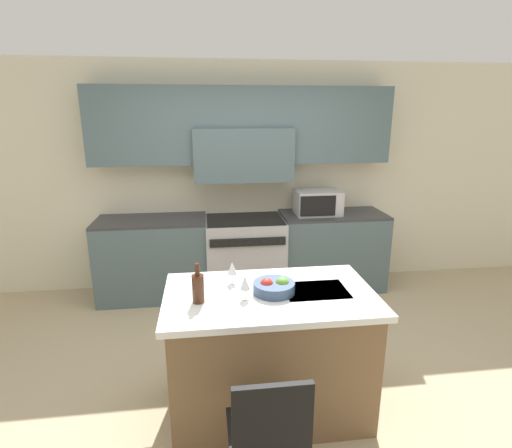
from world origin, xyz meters
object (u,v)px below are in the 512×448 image
Objects in this scene: wine_glass_near at (245,284)px; wine_glass_far at (232,269)px; range_stove at (245,256)px; microwave at (318,202)px; wine_bottle at (198,288)px; fruit_bowl at (275,287)px; island_chair at (269,434)px.

wine_glass_near and wine_glass_far have the same top height.
range_stove is 5.59× the size of wine_glass_far.
wine_bottle is (-1.39, -2.09, -0.06)m from microwave.
microwave is 2.16m from wine_glass_far.
microwave reaches higher than wine_bottle.
wine_bottle is 1.63× the size of wine_glass_far.
wine_bottle is at bearing -103.87° from range_stove.
fruit_bowl is (0.00, -2.00, 0.51)m from range_stove.
wine_glass_near is 0.27m from wine_glass_far.
wine_glass_near reaches higher than range_stove.
wine_bottle is 0.36m from wine_glass_far.
microwave reaches higher than fruit_bowl.
fruit_bowl reaches higher than range_stove.
wine_bottle is 1.63× the size of wine_glass_near.
wine_glass_far is 0.58× the size of fruit_bowl.
island_chair is (-1.03, -2.81, -0.58)m from microwave.
microwave is 3.22× the size of wine_glass_far.
range_stove is 1.08m from microwave.
microwave reaches higher than wine_glass_near.
island_chair is at bearing -101.71° from fruit_bowl.
wine_glass_far is (-0.11, 0.98, 0.54)m from island_chair.
island_chair is at bearing -86.18° from wine_glass_near.
fruit_bowl is (0.28, -0.19, -0.07)m from wine_glass_far.
wine_glass_near is (-0.05, 0.72, 0.54)m from island_chair.
wine_glass_far is (0.24, 0.27, 0.01)m from wine_bottle.
wine_glass_near is at bearing -76.06° from wine_glass_far.
range_stove is 5.59× the size of wine_glass_near.
fruit_bowl is (0.52, 0.08, -0.06)m from wine_bottle.
microwave is at bearing 62.67° from wine_glass_near.
island_chair is 0.90m from wine_glass_near.
wine_glass_near is (-1.08, -2.09, -0.05)m from microwave.
wine_glass_far is at bearing 48.11° from wine_bottle.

